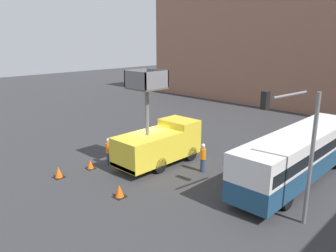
% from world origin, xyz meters
% --- Properties ---
extents(ground_plane, '(120.00, 120.00, 0.00)m').
position_xyz_m(ground_plane, '(0.00, 0.00, 0.00)').
color(ground_plane, '#333335').
extents(building_backdrop_far, '(44.00, 10.00, 14.46)m').
position_xyz_m(building_backdrop_far, '(0.00, 27.41, 7.23)').
color(building_backdrop_far, '#936651').
rests_on(building_backdrop_far, ground_plane).
extents(utility_truck, '(2.55, 6.15, 6.47)m').
position_xyz_m(utility_truck, '(1.28, 0.24, 1.57)').
color(utility_truck, yellow).
rests_on(utility_truck, ground_plane).
extents(city_bus, '(2.48, 12.20, 3.05)m').
position_xyz_m(city_bus, '(9.23, 4.20, 1.80)').
color(city_bus, navy).
rests_on(city_bus, ground_plane).
extents(traffic_light_pole, '(2.87, 2.61, 6.20)m').
position_xyz_m(traffic_light_pole, '(10.58, -0.15, 4.13)').
color(traffic_light_pole, slate).
rests_on(traffic_light_pole, ground_plane).
extents(road_worker_near_truck, '(0.38, 0.38, 1.89)m').
position_xyz_m(road_worker_near_truck, '(-1.04, -2.25, 0.95)').
color(road_worker_near_truck, navy).
rests_on(road_worker_near_truck, ground_plane).
extents(road_worker_directing, '(0.38, 0.38, 1.90)m').
position_xyz_m(road_worker_directing, '(4.28, 1.25, 0.96)').
color(road_worker_directing, navy).
rests_on(road_worker_directing, ground_plane).
extents(traffic_cone_near_truck, '(0.55, 0.55, 0.63)m').
position_xyz_m(traffic_cone_near_truck, '(-1.37, -3.54, 0.29)').
color(traffic_cone_near_truck, black).
rests_on(traffic_cone_near_truck, ground_plane).
extents(traffic_cone_mid_road, '(0.63, 0.63, 0.71)m').
position_xyz_m(traffic_cone_mid_road, '(-1.56, -5.70, 0.34)').
color(traffic_cone_mid_road, black).
rests_on(traffic_cone_mid_road, ground_plane).
extents(traffic_cone_far_side, '(0.63, 0.63, 0.72)m').
position_xyz_m(traffic_cone_far_side, '(3.21, -4.66, 0.34)').
color(traffic_cone_far_side, black).
rests_on(traffic_cone_far_side, ground_plane).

